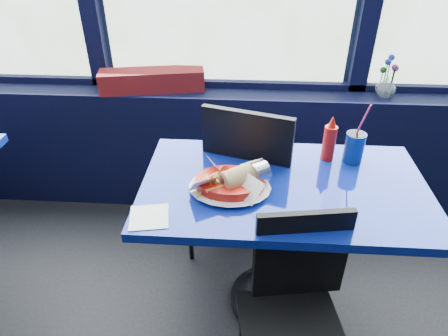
{
  "coord_description": "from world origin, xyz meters",
  "views": [
    {
      "loc": [
        0.14,
        0.62,
        1.73
      ],
      "look_at": [
        0.05,
        1.98,
        0.83
      ],
      "focal_mm": 32.0,
      "sensor_mm": 36.0,
      "label": 1
    }
  ],
  "objects_px": {
    "chair_near_front": "(295,303)",
    "flower_vase": "(386,84)",
    "chair_near_back": "(238,176)",
    "planter_box": "(152,80)",
    "ketchup_bottle": "(329,140)",
    "soda_cup": "(354,147)",
    "food_basket": "(231,182)",
    "near_table": "(281,217)"
  },
  "relations": [
    {
      "from": "near_table",
      "to": "flower_vase",
      "type": "height_order",
      "value": "flower_vase"
    },
    {
      "from": "chair_near_front",
      "to": "flower_vase",
      "type": "xyz_separation_m",
      "value": [
        0.58,
        1.24,
        0.39
      ]
    },
    {
      "from": "chair_near_front",
      "to": "near_table",
      "type": "bearing_deg",
      "value": 86.73
    },
    {
      "from": "ketchup_bottle",
      "to": "food_basket",
      "type": "bearing_deg",
      "value": -147.38
    },
    {
      "from": "chair_near_back",
      "to": "food_basket",
      "type": "height_order",
      "value": "chair_near_back"
    },
    {
      "from": "chair_near_front",
      "to": "flower_vase",
      "type": "height_order",
      "value": "flower_vase"
    },
    {
      "from": "flower_vase",
      "to": "planter_box",
      "type": "bearing_deg",
      "value": 179.64
    },
    {
      "from": "ketchup_bottle",
      "to": "near_table",
      "type": "bearing_deg",
      "value": -133.58
    },
    {
      "from": "food_basket",
      "to": "soda_cup",
      "type": "xyz_separation_m",
      "value": [
        0.54,
        0.26,
        0.03
      ]
    },
    {
      "from": "ketchup_bottle",
      "to": "soda_cup",
      "type": "height_order",
      "value": "soda_cup"
    },
    {
      "from": "chair_near_back",
      "to": "planter_box",
      "type": "bearing_deg",
      "value": -28.57
    },
    {
      "from": "planter_box",
      "to": "food_basket",
      "type": "relative_size",
      "value": 1.83
    },
    {
      "from": "planter_box",
      "to": "soda_cup",
      "type": "relative_size",
      "value": 2.07
    },
    {
      "from": "near_table",
      "to": "food_basket",
      "type": "height_order",
      "value": "food_basket"
    },
    {
      "from": "food_basket",
      "to": "chair_near_front",
      "type": "bearing_deg",
      "value": -63.67
    },
    {
      "from": "planter_box",
      "to": "soda_cup",
      "type": "distance_m",
      "value": 1.25
    },
    {
      "from": "chair_near_back",
      "to": "planter_box",
      "type": "xyz_separation_m",
      "value": [
        -0.54,
        0.54,
        0.3
      ]
    },
    {
      "from": "ketchup_bottle",
      "to": "soda_cup",
      "type": "bearing_deg",
      "value": -7.21
    },
    {
      "from": "near_table",
      "to": "planter_box",
      "type": "bearing_deg",
      "value": 130.79
    },
    {
      "from": "planter_box",
      "to": "ketchup_bottle",
      "type": "height_order",
      "value": "ketchup_bottle"
    },
    {
      "from": "chair_near_front",
      "to": "food_basket",
      "type": "height_order",
      "value": "food_basket"
    },
    {
      "from": "ketchup_bottle",
      "to": "soda_cup",
      "type": "distance_m",
      "value": 0.11
    },
    {
      "from": "chair_near_front",
      "to": "food_basket",
      "type": "relative_size",
      "value": 2.48
    },
    {
      "from": "food_basket",
      "to": "near_table",
      "type": "bearing_deg",
      "value": 2.72
    },
    {
      "from": "chair_near_front",
      "to": "chair_near_back",
      "type": "bearing_deg",
      "value": 99.74
    },
    {
      "from": "food_basket",
      "to": "ketchup_bottle",
      "type": "distance_m",
      "value": 0.51
    },
    {
      "from": "chair_near_back",
      "to": "food_basket",
      "type": "distance_m",
      "value": 0.44
    },
    {
      "from": "chair_near_back",
      "to": "planter_box",
      "type": "distance_m",
      "value": 0.82
    },
    {
      "from": "chair_near_back",
      "to": "planter_box",
      "type": "relative_size",
      "value": 1.6
    },
    {
      "from": "food_basket",
      "to": "soda_cup",
      "type": "distance_m",
      "value": 0.6
    },
    {
      "from": "chair_near_back",
      "to": "flower_vase",
      "type": "relative_size",
      "value": 4.07
    },
    {
      "from": "chair_near_front",
      "to": "chair_near_back",
      "type": "xyz_separation_m",
      "value": [
        -0.24,
        0.71,
        0.09
      ]
    },
    {
      "from": "near_table",
      "to": "chair_near_front",
      "type": "bearing_deg",
      "value": -84.22
    },
    {
      "from": "chair_near_front",
      "to": "soda_cup",
      "type": "height_order",
      "value": "soda_cup"
    },
    {
      "from": "chair_near_back",
      "to": "ketchup_bottle",
      "type": "height_order",
      "value": "chair_near_back"
    },
    {
      "from": "chair_near_front",
      "to": "food_basket",
      "type": "bearing_deg",
      "value": 118.82
    },
    {
      "from": "chair_near_front",
      "to": "soda_cup",
      "type": "relative_size",
      "value": 2.82
    },
    {
      "from": "near_table",
      "to": "soda_cup",
      "type": "xyz_separation_m",
      "value": [
        0.32,
        0.2,
        0.26
      ]
    },
    {
      "from": "chair_near_back",
      "to": "soda_cup",
      "type": "distance_m",
      "value": 0.59
    },
    {
      "from": "near_table",
      "to": "ketchup_bottle",
      "type": "bearing_deg",
      "value": 46.42
    },
    {
      "from": "chair_near_front",
      "to": "food_basket",
      "type": "distance_m",
      "value": 0.53
    },
    {
      "from": "ketchup_bottle",
      "to": "soda_cup",
      "type": "xyz_separation_m",
      "value": [
        0.11,
        -0.01,
        -0.02
      ]
    }
  ]
}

